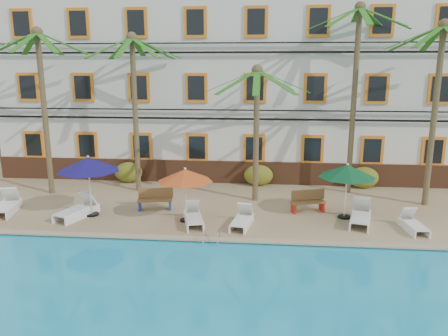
# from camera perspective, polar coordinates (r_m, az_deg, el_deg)

# --- Properties ---
(ground) EXTENTS (100.00, 100.00, 0.00)m
(ground) POSITION_cam_1_polar(r_m,az_deg,el_deg) (16.84, -1.94, -8.97)
(ground) COLOR #384C23
(ground) RESTS_ON ground
(pool_deck) EXTENTS (30.00, 12.00, 0.25)m
(pool_deck) POSITION_cam_1_polar(r_m,az_deg,el_deg) (21.49, -0.28, -3.63)
(pool_deck) COLOR tan
(pool_deck) RESTS_ON ground
(pool_coping) EXTENTS (30.00, 0.35, 0.06)m
(pool_coping) POSITION_cam_1_polar(r_m,az_deg,el_deg) (15.91, -2.36, -9.25)
(pool_coping) COLOR tan
(pool_coping) RESTS_ON pool_deck
(hotel_building) EXTENTS (25.40, 6.44, 10.22)m
(hotel_building) POSITION_cam_1_polar(r_m,az_deg,el_deg) (25.54, 0.81, 11.02)
(hotel_building) COLOR silver
(hotel_building) RESTS_ON pool_deck
(palm_a) EXTENTS (4.63, 4.63, 7.85)m
(palm_a) POSITION_cam_1_polar(r_m,az_deg,el_deg) (22.30, -22.64, 9.58)
(palm_a) COLOR brown
(palm_a) RESTS_ON pool_deck
(palm_b) EXTENTS (4.63, 4.63, 7.64)m
(palm_b) POSITION_cam_1_polar(r_m,az_deg,el_deg) (21.52, -11.65, 9.90)
(palm_b) COLOR brown
(palm_b) RESTS_ON pool_deck
(palm_c) EXTENTS (4.63, 4.63, 6.17)m
(palm_c) POSITION_cam_1_polar(r_m,az_deg,el_deg) (19.62, 4.28, 7.30)
(palm_c) COLOR brown
(palm_c) RESTS_ON pool_deck
(palm_d) EXTENTS (4.63, 4.63, 8.93)m
(palm_d) POSITION_cam_1_polar(r_m,az_deg,el_deg) (21.64, 16.81, 11.58)
(palm_d) COLOR brown
(palm_d) RESTS_ON pool_deck
(palm_e) EXTENTS (4.63, 4.63, 7.99)m
(palm_e) POSITION_cam_1_polar(r_m,az_deg,el_deg) (20.86, 26.08, 9.30)
(palm_e) COLOR brown
(palm_e) RESTS_ON pool_deck
(shrub_left) EXTENTS (1.50, 0.90, 1.10)m
(shrub_left) POSITION_cam_1_polar(r_m,az_deg,el_deg) (23.86, -12.38, -0.55)
(shrub_left) COLOR #214E16
(shrub_left) RESTS_ON pool_deck
(shrub_mid) EXTENTS (1.50, 0.90, 1.10)m
(shrub_mid) POSITION_cam_1_polar(r_m,az_deg,el_deg) (22.76, 4.52, -0.95)
(shrub_mid) COLOR #214E16
(shrub_mid) RESTS_ON pool_deck
(shrub_right) EXTENTS (1.50, 0.90, 1.10)m
(shrub_right) POSITION_cam_1_polar(r_m,az_deg,el_deg) (23.32, 17.76, -1.20)
(shrub_right) COLOR #214E16
(shrub_right) RESTS_ON pool_deck
(umbrella_blue) EXTENTS (2.55, 2.55, 2.55)m
(umbrella_blue) POSITION_cam_1_polar(r_m,az_deg,el_deg) (18.63, -17.30, 0.44)
(umbrella_blue) COLOR black
(umbrella_blue) RESTS_ON pool_deck
(umbrella_red) EXTENTS (2.21, 2.21, 2.22)m
(umbrella_red) POSITION_cam_1_polar(r_m,az_deg,el_deg) (17.25, -5.09, -1.00)
(umbrella_red) COLOR black
(umbrella_red) RESTS_ON pool_deck
(umbrella_green) EXTENTS (2.30, 2.30, 2.31)m
(umbrella_green) POSITION_cam_1_polar(r_m,az_deg,el_deg) (18.22, 15.79, -0.43)
(umbrella_green) COLOR black
(umbrella_green) RESTS_ON pool_deck
(lounger_a) EXTENTS (1.19, 2.18, 0.98)m
(lounger_a) POSITION_cam_1_polar(r_m,az_deg,el_deg) (20.81, -26.57, -4.38)
(lounger_a) COLOR white
(lounger_a) RESTS_ON pool_deck
(lounger_b) EXTENTS (1.35, 2.16, 0.96)m
(lounger_b) POSITION_cam_1_polar(r_m,az_deg,el_deg) (19.08, -18.61, -5.18)
(lounger_b) COLOR white
(lounger_b) RESTS_ON pool_deck
(lounger_c) EXTENTS (1.10, 1.94, 0.86)m
(lounger_c) POSITION_cam_1_polar(r_m,az_deg,el_deg) (17.36, -4.03, -6.43)
(lounger_c) COLOR white
(lounger_c) RESTS_ON pool_deck
(lounger_d) EXTENTS (0.91, 1.83, 0.82)m
(lounger_d) POSITION_cam_1_polar(r_m,az_deg,el_deg) (17.11, 2.37, -6.75)
(lounger_d) COLOR white
(lounger_d) RESTS_ON pool_deck
(lounger_e) EXTENTS (1.22, 2.15, 0.96)m
(lounger_e) POSITION_cam_1_polar(r_m,az_deg,el_deg) (18.18, 17.42, -6.00)
(lounger_e) COLOR white
(lounger_e) RESTS_ON pool_deck
(lounger_f) EXTENTS (0.75, 1.71, 0.79)m
(lounger_f) POSITION_cam_1_polar(r_m,az_deg,el_deg) (18.17, 23.45, -6.71)
(lounger_f) COLOR white
(lounger_f) RESTS_ON pool_deck
(bench_left) EXTENTS (1.56, 0.73, 0.93)m
(bench_left) POSITION_cam_1_polar(r_m,az_deg,el_deg) (19.24, -9.02, -3.99)
(bench_left) COLOR olive
(bench_left) RESTS_ON pool_deck
(bench_right) EXTENTS (1.57, 0.91, 0.93)m
(bench_right) POSITION_cam_1_polar(r_m,az_deg,el_deg) (19.05, 10.83, -4.23)
(bench_right) COLOR olive
(bench_right) RESTS_ON pool_deck
(pool_ladder) EXTENTS (0.54, 0.74, 0.74)m
(pool_ladder) POSITION_cam_1_polar(r_m,az_deg,el_deg) (15.81, -1.62, -9.52)
(pool_ladder) COLOR silver
(pool_ladder) RESTS_ON ground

